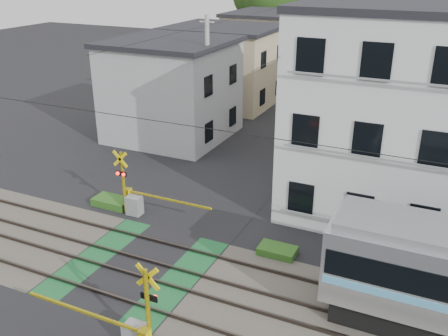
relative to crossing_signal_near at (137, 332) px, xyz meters
The scene contains 11 objects.
ground 4.53m from the crossing_signal_near, 125.29° to the left, with size 120.00×120.00×0.00m, color black.
track_bed 4.53m from the crossing_signal_near, 125.29° to the left, with size 120.00×120.00×0.14m.
crossing_signal_near is the anchor object (origin of this frame).
crossing_signal_far 8.95m from the crossing_signal_near, 125.29° to the left, with size 4.74×0.65×3.09m.
apartment_block 14.95m from the crossing_signal_near, 65.78° to the left, with size 10.20×8.36×9.30m.
houses_row 29.77m from the crossing_signal_near, 94.51° to the left, with size 22.07×31.35×6.80m.
tree_hill 52.63m from the crossing_signal_near, 93.47° to the left, with size 40.00×11.93×11.60m.
catenary 5.84m from the crossing_signal_near, 47.20° to the left, with size 60.00×5.04×7.00m.
utility_poles 27.12m from the crossing_signal_near, 97.77° to the left, with size 7.90×42.00×8.00m.
pedestrian 34.67m from the crossing_signal_near, 93.77° to the left, with size 0.67×0.44×1.84m, color #2A2E34.
weed_patches 3.70m from the crossing_signal_near, 103.09° to the left, with size 10.25×8.80×0.40m.
Camera 1 is at (9.89, -13.19, 10.95)m, focal length 40.00 mm.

